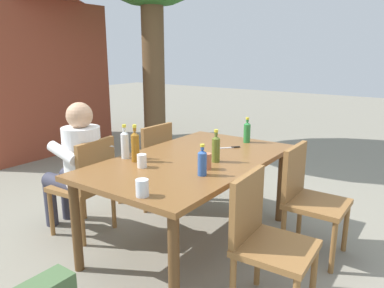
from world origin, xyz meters
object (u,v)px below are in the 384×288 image
at_px(chair_far_right, 149,160).
at_px(brick_kiosk, 23,57).
at_px(person_in_white_shirt, 77,161).
at_px(cup_white, 142,161).
at_px(chair_near_right, 308,195).
at_px(cup_terracotta, 207,161).
at_px(dining_table, 192,167).
at_px(bottle_amber, 135,146).
at_px(bottle_clear, 125,144).
at_px(chair_near_left, 264,236).
at_px(table_knife, 229,148).
at_px(bottle_blue, 202,162).
at_px(chair_far_left, 87,182).
at_px(bottle_green, 247,132).
at_px(cup_glass, 142,188).
at_px(bottle_olive, 216,148).

xyz_separation_m(chair_far_right, brick_kiosk, (0.67, 3.28, 1.01)).
distance_m(chair_far_right, person_in_white_shirt, 0.84).
bearing_deg(cup_white, chair_far_right, 39.10).
bearing_deg(chair_near_right, cup_terracotta, 134.68).
bearing_deg(dining_table, bottle_amber, 135.70).
bearing_deg(bottle_clear, chair_near_right, -60.82).
distance_m(chair_near_left, table_knife, 1.17).
height_order(bottle_blue, table_knife, bottle_blue).
bearing_deg(dining_table, cup_terracotta, -123.45).
relative_size(chair_far_left, cup_terracotta, 7.28).
bearing_deg(bottle_clear, chair_far_left, 103.80).
distance_m(bottle_blue, bottle_amber, 0.61).
distance_m(chair_near_left, bottle_amber, 1.21).
relative_size(dining_table, chair_near_left, 2.08).
bearing_deg(bottle_green, table_knife, 173.73).
distance_m(bottle_amber, cup_terracotta, 0.59).
bearing_deg(cup_glass, dining_table, 14.81).
height_order(bottle_blue, cup_terracotta, bottle_blue).
height_order(bottle_green, table_knife, bottle_green).
bearing_deg(chair_far_left, person_in_white_shirt, 93.88).
xyz_separation_m(table_knife, brick_kiosk, (0.61, 4.20, 0.75)).
distance_m(bottle_clear, brick_kiosk, 3.97).
xyz_separation_m(chair_near_right, bottle_clear, (-0.71, 1.28, 0.38)).
bearing_deg(table_knife, chair_far_left, 133.18).
bearing_deg(cup_white, chair_near_left, -90.10).
height_order(bottle_blue, cup_glass, bottle_blue).
relative_size(bottle_clear, cup_glass, 2.65).
xyz_separation_m(person_in_white_shirt, cup_terracotta, (0.24, -1.19, 0.15)).
bearing_deg(cup_glass, cup_terracotta, -2.83).
bearing_deg(cup_glass, cup_white, 42.94).
bearing_deg(chair_far_left, cup_terracotta, -77.77).
xyz_separation_m(dining_table, cup_white, (-0.41, 0.17, 0.13)).
distance_m(dining_table, chair_far_left, 0.94).
bearing_deg(person_in_white_shirt, bottle_green, -42.58).
distance_m(person_in_white_shirt, cup_white, 0.78).
bearing_deg(person_in_white_shirt, bottle_olive, -69.09).
relative_size(person_in_white_shirt, bottle_blue, 5.26).
bearing_deg(bottle_amber, dining_table, -44.30).
relative_size(cup_terracotta, cup_white, 1.19).
bearing_deg(chair_near_left, table_knife, 40.64).
height_order(person_in_white_shirt, cup_terracotta, person_in_white_shirt).
distance_m(chair_far_left, bottle_blue, 1.19).
xyz_separation_m(bottle_amber, cup_white, (-0.09, -0.15, -0.08)).
relative_size(dining_table, brick_kiosk, 0.63).
xyz_separation_m(chair_near_right, cup_glass, (-1.23, 0.61, 0.31)).
xyz_separation_m(person_in_white_shirt, bottle_amber, (0.08, -0.62, 0.22)).
bearing_deg(chair_far_left, chair_near_left, -90.37).
xyz_separation_m(chair_near_left, bottle_blue, (0.11, 0.53, 0.35)).
height_order(bottle_blue, brick_kiosk, brick_kiosk).
height_order(person_in_white_shirt, cup_glass, person_in_white_shirt).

